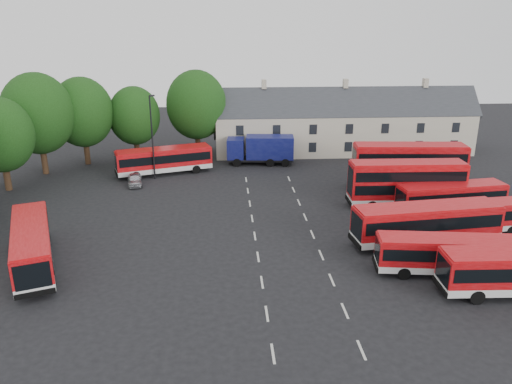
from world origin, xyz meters
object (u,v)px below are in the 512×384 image
bus_dd_south (406,181)px  bus_west (32,243)px  silver_car (135,179)px  lamppost (152,135)px  box_truck (261,149)px

bus_dd_south → bus_west: (-32.21, -10.72, -0.69)m
silver_car → lamppost: size_ratio=0.38×
lamppost → box_truck: bearing=23.0°
silver_car → lamppost: lamppost is taller
bus_west → box_truck: size_ratio=1.34×
bus_dd_south → box_truck: 20.76m
bus_west → box_truck: bearing=-55.4°
silver_car → box_truck: bearing=16.3°
bus_west → box_truck: (19.15, 26.84, 0.14)m
bus_dd_south → silver_car: 29.23m
bus_west → lamppost: (6.31, 21.40, 3.27)m
box_truck → bus_west: bearing=-120.9°
bus_dd_south → box_truck: (-13.06, 16.13, -0.55)m
box_truck → bus_dd_south: bearing=-46.4°
bus_dd_south → bus_west: bus_dd_south is taller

